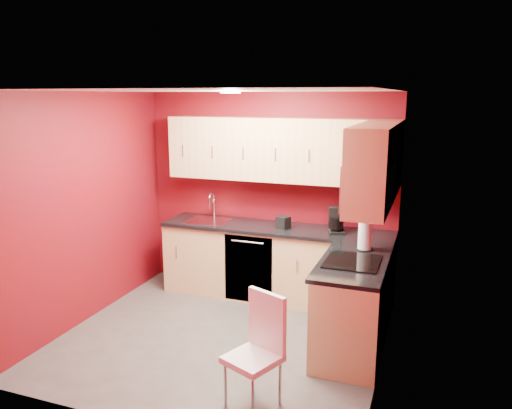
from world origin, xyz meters
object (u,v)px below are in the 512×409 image
Objects in this scene: paper_towel at (365,235)px; microwave at (369,185)px; coffee_maker at (337,221)px; dining_chair at (253,353)px; sink at (209,218)px; napkin_holder at (283,223)px.

microwave is at bearing -81.44° from paper_towel.
coffee_maker reaches higher than dining_chair.
microwave reaches higher than sink.
microwave is 2.62× the size of coffee_maker.
coffee_maker is 2.23m from dining_chair.
microwave is 0.73m from paper_towel.
dining_chair is (1.40, -2.17, -0.48)m from sink.
sink is at bearing 160.57° from coffee_maker.
coffee_maker is 2.03× the size of napkin_holder.
dining_chair is at bearing -79.40° from napkin_holder.
sink is at bearing 164.29° from paper_towel.
napkin_holder is at bearing 123.76° from dining_chair.
microwave is 2.37× the size of paper_towel.
microwave is 1.60m from napkin_holder.
microwave is at bearing -83.36° from coffee_maker.
paper_towel is 1.82m from dining_chair.
coffee_maker reaches higher than napkin_holder.
coffee_maker is at bearing 2.22° from napkin_holder.
dining_chair is (-0.24, -2.14, -0.59)m from coffee_maker.
paper_towel is (1.02, -0.52, 0.09)m from napkin_holder.
sink is 0.56× the size of dining_chair.
microwave is 0.82× the size of dining_chair.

